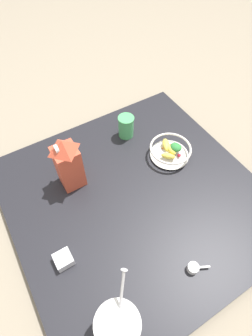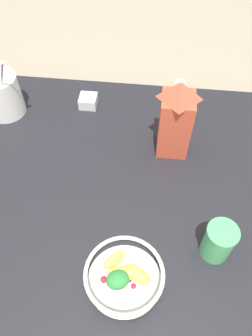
# 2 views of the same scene
# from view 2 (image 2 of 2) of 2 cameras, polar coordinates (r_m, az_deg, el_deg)

# --- Properties ---
(ground_plane) EXTENTS (6.00, 6.00, 0.00)m
(ground_plane) POSITION_cam_2_polar(r_m,az_deg,el_deg) (0.97, -4.52, -5.67)
(ground_plane) COLOR gray
(countertop) EXTENTS (0.98, 0.98, 0.04)m
(countertop) POSITION_cam_2_polar(r_m,az_deg,el_deg) (0.96, -4.59, -5.02)
(countertop) COLOR black
(countertop) RESTS_ON ground_plane
(fruit_bowl) EXTENTS (0.19, 0.19, 0.08)m
(fruit_bowl) POSITION_cam_2_polar(r_m,az_deg,el_deg) (0.79, -0.30, -18.29)
(fruit_bowl) COLOR silver
(fruit_bowl) RESTS_ON countertop
(milk_carton) EXTENTS (0.09, 0.09, 0.25)m
(milk_carton) POSITION_cam_2_polar(r_m,az_deg,el_deg) (0.96, 8.66, 8.54)
(milk_carton) COLOR #CC4C33
(milk_carton) RESTS_ON countertop
(yogurt_tub) EXTENTS (0.16, 0.15, 0.26)m
(yogurt_tub) POSITION_cam_2_polar(r_m,az_deg,el_deg) (1.18, -20.93, 12.05)
(yogurt_tub) COLOR white
(yogurt_tub) RESTS_ON countertop
(drinking_cup) EXTENTS (0.08, 0.08, 0.11)m
(drinking_cup) POSITION_cam_2_polar(r_m,az_deg,el_deg) (0.83, 15.83, -12.14)
(drinking_cup) COLOR #4CB266
(drinking_cup) RESTS_ON countertop
(spice_jar) EXTENTS (0.06, 0.06, 0.04)m
(spice_jar) POSITION_cam_2_polar(r_m,az_deg,el_deg) (1.17, -6.58, 11.44)
(spice_jar) COLOR silver
(spice_jar) RESTS_ON countertop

